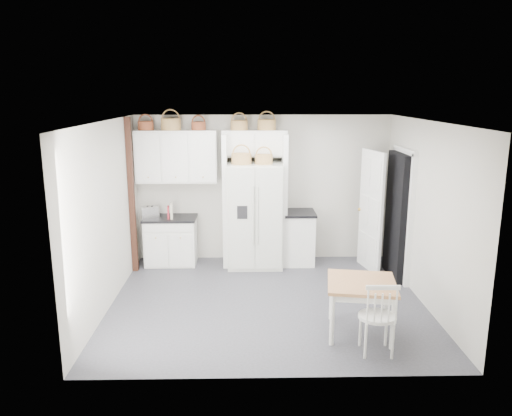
{
  "coord_description": "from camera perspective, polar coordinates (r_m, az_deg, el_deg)",
  "views": [
    {
      "loc": [
        -0.31,
        -6.78,
        2.98
      ],
      "look_at": [
        -0.15,
        0.4,
        1.31
      ],
      "focal_mm": 35.0,
      "sensor_mm": 36.0,
      "label": 1
    }
  ],
  "objects": [
    {
      "name": "ceiling",
      "position": [
        6.8,
        1.4,
        9.87
      ],
      "size": [
        4.5,
        4.5,
        0.0
      ],
      "primitive_type": "plane",
      "color": "white",
      "rests_on": "wall_back"
    },
    {
      "name": "refrigerator",
      "position": [
        8.64,
        -0.14,
        -0.81
      ],
      "size": [
        0.94,
        0.75,
        1.81
      ],
      "primitive_type": "cube",
      "color": "silver",
      "rests_on": "floor"
    },
    {
      "name": "basket_upper_b",
      "position": [
        8.72,
        -9.7,
        9.42
      ],
      "size": [
        0.34,
        0.34,
        0.2
      ],
      "primitive_type": "cylinder",
      "color": "#976843",
      "rests_on": "upper_cabinet"
    },
    {
      "name": "windsor_chair",
      "position": [
        6.07,
        13.68,
        -11.95
      ],
      "size": [
        0.45,
        0.41,
        0.9
      ],
      "primitive_type": "cube",
      "rotation": [
        0.0,
        0.0,
        -0.02
      ],
      "color": "white",
      "rests_on": "floor"
    },
    {
      "name": "counter_left",
      "position": [
        8.85,
        -9.8,
        -1.16
      ],
      "size": [
        0.91,
        0.59,
        0.04
      ],
      "primitive_type": "cube",
      "color": "black",
      "rests_on": "base_cab_left"
    },
    {
      "name": "wall_left",
      "position": [
        7.25,
        -16.72,
        -0.88
      ],
      "size": [
        0.0,
        4.0,
        4.0
      ],
      "primitive_type": "plane",
      "rotation": [
        1.57,
        0.0,
        1.57
      ],
      "color": "beige",
      "rests_on": "floor"
    },
    {
      "name": "basket_fridge_a",
      "position": [
        8.36,
        -1.68,
        5.65
      ],
      "size": [
        0.33,
        0.33,
        0.18
      ],
      "primitive_type": "cylinder",
      "color": "#976843",
      "rests_on": "refrigerator"
    },
    {
      "name": "basket_fridge_b",
      "position": [
        8.36,
        0.9,
        5.6
      ],
      "size": [
        0.29,
        0.29,
        0.16
      ],
      "primitive_type": "cylinder",
      "color": "#976843",
      "rests_on": "refrigerator"
    },
    {
      "name": "basket_upper_c",
      "position": [
        8.67,
        -6.58,
        9.3
      ],
      "size": [
        0.25,
        0.25,
        0.14
      ],
      "primitive_type": "cylinder",
      "color": "brown",
      "rests_on": "upper_cabinet"
    },
    {
      "name": "upper_cabinet",
      "position": [
        8.76,
        -9.08,
        5.84
      ],
      "size": [
        1.4,
        0.34,
        0.9
      ],
      "primitive_type": "cube",
      "color": "white",
      "rests_on": "wall_back"
    },
    {
      "name": "basket_bridge_b",
      "position": [
        8.64,
        1.23,
        9.5
      ],
      "size": [
        0.31,
        0.31,
        0.18
      ],
      "primitive_type": "cylinder",
      "color": "#976843",
      "rests_on": "bridge_cabinet"
    },
    {
      "name": "cookbook_red",
      "position": [
        8.75,
        -9.98,
        -0.49
      ],
      "size": [
        0.05,
        0.15,
        0.21
      ],
      "primitive_type": "cube",
      "rotation": [
        0.0,
        0.0,
        0.12
      ],
      "color": "#B32330",
      "rests_on": "counter_left"
    },
    {
      "name": "fridge_panel_right",
      "position": [
        8.7,
        3.21,
        0.93
      ],
      "size": [
        0.08,
        0.6,
        2.3
      ],
      "primitive_type": "cube",
      "color": "white",
      "rests_on": "floor"
    },
    {
      "name": "dining_table",
      "position": [
        6.51,
        11.85,
        -11.08
      ],
      "size": [
        0.95,
        0.95,
        0.69
      ],
      "primitive_type": "cube",
      "rotation": [
        0.0,
        0.0,
        -0.16
      ],
      "color": "#A46433",
      "rests_on": "floor"
    },
    {
      "name": "bridge_cabinet",
      "position": [
        8.66,
        -0.17,
        7.42
      ],
      "size": [
        1.12,
        0.34,
        0.45
      ],
      "primitive_type": "cube",
      "color": "white",
      "rests_on": "wall_back"
    },
    {
      "name": "door_slab",
      "position": [
        8.61,
        12.99,
        -0.38
      ],
      "size": [
        0.21,
        0.79,
        2.05
      ],
      "primitive_type": "cube",
      "rotation": [
        0.0,
        0.0,
        -1.36
      ],
      "color": "white",
      "rests_on": "floor"
    },
    {
      "name": "doorway_void",
      "position": [
        8.39,
        15.92,
        -0.89
      ],
      "size": [
        0.18,
        0.85,
        2.05
      ],
      "primitive_type": "cube",
      "color": "black",
      "rests_on": "floor"
    },
    {
      "name": "trim_post",
      "position": [
        8.52,
        -14.03,
        1.32
      ],
      "size": [
        0.09,
        0.09,
        2.6
      ],
      "primitive_type": "cube",
      "color": "black",
      "rests_on": "floor"
    },
    {
      "name": "basket_upper_a",
      "position": [
        8.79,
        -12.49,
        9.17
      ],
      "size": [
        0.27,
        0.27,
        0.15
      ],
      "primitive_type": "cylinder",
      "color": "brown",
      "rests_on": "upper_cabinet"
    },
    {
      "name": "counter_right",
      "position": [
        8.78,
        4.97,
        -0.55
      ],
      "size": [
        0.55,
        0.65,
        0.04
      ],
      "primitive_type": "cube",
      "color": "black",
      "rests_on": "base_cab_right"
    },
    {
      "name": "wall_right",
      "position": [
        7.44,
        18.92,
        -0.69
      ],
      "size": [
        0.0,
        4.0,
        4.0
      ],
      "primitive_type": "plane",
      "rotation": [
        1.57,
        0.0,
        -1.57
      ],
      "color": "beige",
      "rests_on": "floor"
    },
    {
      "name": "cookbook_cream",
      "position": [
        8.73,
        -9.64,
        -0.34
      ],
      "size": [
        0.06,
        0.18,
        0.26
      ],
      "primitive_type": "cube",
      "rotation": [
        0.0,
        0.0,
        0.12
      ],
      "color": "beige",
      "rests_on": "counter_left"
    },
    {
      "name": "base_cab_right",
      "position": [
        8.9,
        4.91,
        -3.48
      ],
      "size": [
        0.51,
        0.61,
        0.9
      ],
      "primitive_type": "cube",
      "color": "white",
      "rests_on": "floor"
    },
    {
      "name": "floor",
      "position": [
        7.41,
        1.28,
        -10.62
      ],
      "size": [
        4.5,
        4.5,
        0.0
      ],
      "primitive_type": "plane",
      "color": "#363537",
      "rests_on": "ground"
    },
    {
      "name": "fridge_panel_left",
      "position": [
        8.68,
        -3.51,
        0.9
      ],
      "size": [
        0.08,
        0.6,
        2.3
      ],
      "primitive_type": "cube",
      "color": "white",
      "rests_on": "floor"
    },
    {
      "name": "basket_bridge_a",
      "position": [
        8.63,
        -1.94,
        9.44
      ],
      "size": [
        0.29,
        0.29,
        0.16
      ],
      "primitive_type": "cylinder",
      "color": "#976843",
      "rests_on": "bridge_cabinet"
    },
    {
      "name": "base_cab_left",
      "position": [
        8.96,
        -9.69,
        -3.79
      ],
      "size": [
        0.88,
        0.55,
        0.81
      ],
      "primitive_type": "cube",
      "color": "white",
      "rests_on": "floor"
    },
    {
      "name": "wall_back",
      "position": [
        8.95,
        0.78,
        2.26
      ],
      "size": [
        4.5,
        0.0,
        4.5
      ],
      "primitive_type": "plane",
      "rotation": [
        1.57,
        0.0,
        0.0
      ],
      "color": "beige",
      "rests_on": "floor"
    },
    {
      "name": "toaster",
      "position": [
        8.86,
        -12.01,
        -0.45
      ],
      "size": [
        0.33,
        0.24,
        0.2
      ],
      "primitive_type": "cube",
      "rotation": [
        0.0,
        0.0,
        0.29
      ],
      "color": "silver",
      "rests_on": "counter_left"
    }
  ]
}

